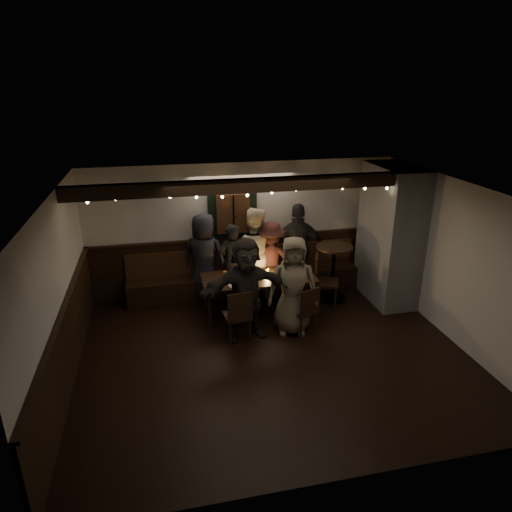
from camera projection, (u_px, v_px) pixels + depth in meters
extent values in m
cube|color=black|center=(273.00, 355.00, 7.18)|extent=(6.00, 5.00, 0.01)
cube|color=black|center=(276.00, 192.00, 6.24)|extent=(6.00, 5.00, 0.01)
cube|color=silver|center=(242.00, 228.00, 8.99)|extent=(6.00, 0.01, 2.60)
cube|color=silver|center=(57.00, 299.00, 6.11)|extent=(0.01, 5.00, 2.60)
cube|color=silver|center=(455.00, 262.00, 7.32)|extent=(0.01, 5.00, 2.60)
cube|color=black|center=(243.00, 264.00, 9.24)|extent=(6.00, 0.05, 1.10)
cube|color=black|center=(68.00, 347.00, 6.38)|extent=(0.05, 5.00, 1.10)
cube|color=slate|center=(390.00, 235.00, 8.61)|extent=(0.70, 1.40, 2.60)
cube|color=black|center=(246.00, 284.00, 9.13)|extent=(4.60, 0.45, 0.45)
cube|color=#341D11|center=(244.00, 258.00, 9.12)|extent=(4.60, 0.06, 0.50)
cube|color=black|center=(233.00, 213.00, 8.76)|extent=(0.95, 0.04, 1.00)
cube|color=#341D11|center=(233.00, 213.00, 8.71)|extent=(0.64, 0.12, 0.76)
cube|color=black|center=(259.00, 185.00, 7.19)|extent=(6.00, 0.16, 0.22)
sphere|color=#FFE599|center=(87.00, 202.00, 6.70)|extent=(0.04, 0.04, 0.04)
sphere|color=#FFE599|center=(115.00, 199.00, 6.77)|extent=(0.04, 0.04, 0.04)
sphere|color=#FFE599|center=(143.00, 197.00, 6.85)|extent=(0.04, 0.04, 0.04)
sphere|color=#FFE599|center=(170.00, 197.00, 6.93)|extent=(0.04, 0.04, 0.04)
sphere|color=#FFE599|center=(197.00, 197.00, 7.02)|extent=(0.04, 0.04, 0.04)
sphere|color=#FFE599|center=(222.00, 197.00, 7.11)|extent=(0.04, 0.04, 0.04)
sphere|color=#FFE599|center=(247.00, 195.00, 7.19)|extent=(0.04, 0.04, 0.04)
sphere|color=#FFE599|center=(272.00, 193.00, 7.26)|extent=(0.04, 0.04, 0.04)
sphere|color=#FFE599|center=(296.00, 190.00, 7.33)|extent=(0.04, 0.04, 0.04)
sphere|color=#FFE599|center=(320.00, 188.00, 7.41)|extent=(0.04, 0.04, 0.04)
sphere|color=#FFE599|center=(343.00, 188.00, 7.50)|extent=(0.04, 0.04, 0.04)
sphere|color=#FFE599|center=(365.00, 189.00, 7.59)|extent=(0.04, 0.04, 0.04)
sphere|color=#FFE599|center=(387.00, 188.00, 7.67)|extent=(0.04, 0.04, 0.04)
sphere|color=#FFE599|center=(409.00, 187.00, 7.75)|extent=(0.04, 0.04, 0.04)
cube|color=black|center=(258.00, 278.00, 8.22)|extent=(2.03, 0.87, 0.06)
cylinder|color=black|center=(210.00, 311.00, 7.84)|extent=(0.07, 0.07, 0.67)
cylinder|color=black|center=(205.00, 293.00, 8.49)|extent=(0.07, 0.07, 0.67)
cylinder|color=black|center=(313.00, 300.00, 8.21)|extent=(0.07, 0.07, 0.67)
cylinder|color=black|center=(301.00, 284.00, 8.86)|extent=(0.07, 0.07, 0.67)
cylinder|color=#BF7226|center=(225.00, 275.00, 8.12)|extent=(0.07, 0.07, 0.14)
cylinder|color=#BF7226|center=(242.00, 278.00, 7.97)|extent=(0.07, 0.07, 0.14)
cylinder|color=silver|center=(255.00, 270.00, 8.32)|extent=(0.07, 0.07, 0.14)
cylinder|color=#BF7226|center=(273.00, 275.00, 8.10)|extent=(0.07, 0.07, 0.14)
cylinder|color=silver|center=(282.00, 268.00, 8.41)|extent=(0.07, 0.07, 0.14)
cylinder|color=#BF7226|center=(298.00, 272.00, 8.23)|extent=(0.07, 0.07, 0.14)
cylinder|color=white|center=(236.00, 285.00, 7.85)|extent=(0.25, 0.25, 0.01)
cube|color=#B2B2B7|center=(259.00, 277.00, 8.16)|extent=(0.15, 0.10, 0.05)
cylinder|color=#990C0C|center=(257.00, 274.00, 8.13)|extent=(0.03, 0.03, 0.15)
cylinder|color=gold|center=(261.00, 274.00, 8.14)|extent=(0.03, 0.03, 0.15)
cylinder|color=silver|center=(268.00, 273.00, 8.28)|extent=(0.05, 0.05, 0.08)
sphere|color=#FFB24C|center=(268.00, 270.00, 8.25)|extent=(0.03, 0.03, 0.03)
cube|color=black|center=(237.00, 316.00, 7.48)|extent=(0.46, 0.46, 0.04)
cube|color=black|center=(240.00, 307.00, 7.22)|extent=(0.41, 0.09, 0.47)
cylinder|color=black|center=(244.00, 321.00, 7.76)|extent=(0.04, 0.04, 0.40)
cylinder|color=black|center=(250.00, 331.00, 7.47)|extent=(0.04, 0.04, 0.40)
cylinder|color=black|center=(225.00, 324.00, 7.66)|extent=(0.04, 0.04, 0.40)
cylinder|color=black|center=(230.00, 334.00, 7.36)|extent=(0.04, 0.04, 0.40)
cube|color=black|center=(303.00, 311.00, 7.69)|extent=(0.51, 0.51, 0.04)
cube|color=black|center=(310.00, 302.00, 7.46)|extent=(0.37, 0.18, 0.45)
cylinder|color=black|center=(303.00, 316.00, 7.97)|extent=(0.03, 0.03, 0.38)
cylinder|color=black|center=(315.00, 323.00, 7.72)|extent=(0.03, 0.03, 0.38)
cylinder|color=black|center=(289.00, 321.00, 7.80)|extent=(0.03, 0.03, 0.38)
cylinder|color=black|center=(301.00, 328.00, 7.56)|extent=(0.03, 0.03, 0.38)
cube|color=black|center=(326.00, 282.00, 8.62)|extent=(0.58, 0.58, 0.04)
cube|color=black|center=(316.00, 268.00, 8.56)|extent=(0.21, 0.43, 0.51)
cylinder|color=black|center=(335.00, 299.00, 8.52)|extent=(0.04, 0.04, 0.44)
cylinder|color=black|center=(316.00, 297.00, 8.57)|extent=(0.04, 0.04, 0.44)
cylinder|color=black|center=(335.00, 290.00, 8.85)|extent=(0.04, 0.04, 0.44)
cylinder|color=black|center=(317.00, 289.00, 8.91)|extent=(0.04, 0.04, 0.44)
cylinder|color=black|center=(331.00, 297.00, 9.01)|extent=(0.56, 0.56, 0.03)
cylinder|color=black|center=(333.00, 273.00, 8.82)|extent=(0.08, 0.08, 1.08)
cylinder|color=black|center=(335.00, 247.00, 8.63)|extent=(0.69, 0.69, 0.04)
imported|color=black|center=(204.00, 258.00, 8.67)|extent=(1.01, 0.86, 1.75)
imported|color=black|center=(231.00, 263.00, 8.69)|extent=(0.66, 0.54, 1.55)
imported|color=beige|center=(253.00, 253.00, 8.80)|extent=(1.06, 0.94, 1.81)
imported|color=#42201B|center=(270.00, 260.00, 8.83)|extent=(1.04, 0.65, 1.54)
imported|color=black|center=(298.00, 249.00, 9.00)|extent=(1.14, 0.65, 1.83)
imported|color=black|center=(246.00, 289.00, 7.38)|extent=(1.66, 0.67, 1.75)
imported|color=#73654D|center=(293.00, 286.00, 7.55)|extent=(0.92, 0.69, 1.70)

